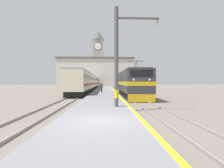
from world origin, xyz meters
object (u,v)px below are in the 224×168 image
Objects in this scene: catenary_mast at (118,57)px; person_on_platform at (101,87)px; passenger_train at (88,82)px; clock_tower at (98,57)px; locomotive_train at (131,84)px.

catenary_mast is 4.42× the size of person_on_platform.
catenary_mast is at bearing -80.12° from passenger_train.
catenary_mast is 18.08m from person_on_platform.
clock_tower is (-2.43, 42.61, 11.18)m from person_on_platform.
catenary_mast reaches higher than locomotive_train.
person_on_platform is (3.49, -11.42, -0.88)m from passenger_train.
clock_tower is (-6.79, 47.89, 10.51)m from locomotive_train.
person_on_platform is 0.07× the size of clock_tower.
catenary_mast reaches higher than passenger_train.
locomotive_train is 0.38× the size of passenger_train.
passenger_train is at bearing -91.94° from clock_tower.
person_on_platform is at bearing 95.16° from catenary_mast.
passenger_train is 24.91× the size of person_on_platform.
passenger_train reaches higher than person_on_platform.
clock_tower is at bearing 98.07° from locomotive_train.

